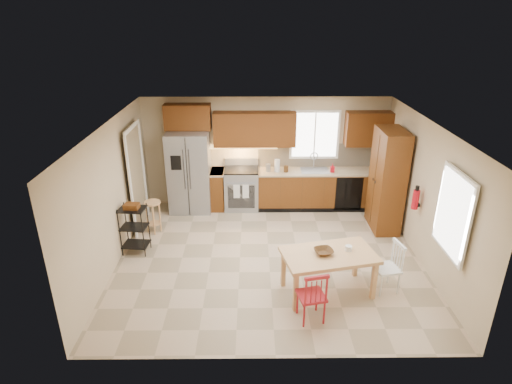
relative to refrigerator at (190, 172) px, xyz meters
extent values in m
plane|color=tan|center=(1.70, -2.12, -0.91)|extent=(5.50, 5.50, 0.00)
cube|color=silver|center=(1.70, -2.12, 1.59)|extent=(5.50, 5.00, 0.02)
cube|color=#CCB793|center=(1.70, 0.38, 0.34)|extent=(5.50, 0.02, 2.50)
cube|color=#CCB793|center=(1.70, -4.62, 0.34)|extent=(5.50, 0.02, 2.50)
cube|color=#CCB793|center=(-1.05, -2.12, 0.34)|extent=(0.02, 5.00, 2.50)
cube|color=#CCB793|center=(4.45, -2.12, 0.34)|extent=(0.02, 5.00, 2.50)
cube|color=gray|center=(0.00, 0.00, 0.00)|extent=(0.92, 0.75, 1.82)
cube|color=gray|center=(1.15, 0.06, -0.45)|extent=(0.76, 0.63, 0.92)
cube|color=#643312|center=(0.60, 0.08, -0.46)|extent=(0.30, 0.60, 0.90)
cube|color=#643312|center=(2.99, 0.08, -0.46)|extent=(2.92, 0.60, 0.90)
cube|color=black|center=(3.55, -0.22, -0.46)|extent=(0.60, 0.02, 0.78)
cube|color=#C7B596|center=(2.99, 0.36, 0.27)|extent=(2.92, 0.03, 0.55)
cube|color=#5A310F|center=(0.00, 0.20, 1.19)|extent=(1.00, 0.35, 0.55)
cube|color=#5A310F|center=(1.45, 0.20, 0.92)|extent=(1.80, 0.35, 0.75)
cube|color=#5A310F|center=(3.95, 0.20, 0.92)|extent=(1.00, 0.35, 0.75)
cube|color=white|center=(2.80, 0.35, 0.74)|extent=(1.12, 0.04, 1.12)
cube|color=gray|center=(2.80, 0.08, -0.05)|extent=(0.62, 0.46, 0.16)
cube|color=#FFBF66|center=(1.15, 0.17, 0.52)|extent=(1.60, 0.30, 0.01)
imported|color=#B40C18|center=(3.18, -0.02, 0.09)|extent=(0.09, 0.09, 0.19)
cylinder|color=silver|center=(1.95, 0.03, 0.13)|extent=(0.12, 0.12, 0.28)
cylinder|color=gray|center=(1.75, 0.03, 0.08)|extent=(0.11, 0.11, 0.18)
cylinder|color=#543316|center=(2.15, 0.00, 0.06)|extent=(0.10, 0.10, 0.14)
cube|color=#643312|center=(4.13, -0.93, 0.14)|extent=(0.50, 0.95, 2.10)
cylinder|color=#B40C18|center=(4.33, -1.98, 0.19)|extent=(0.12, 0.12, 0.36)
cube|color=white|center=(4.38, -3.27, 0.54)|extent=(0.04, 1.02, 1.32)
cube|color=#8C7A59|center=(-0.97, -0.82, 0.14)|extent=(0.04, 0.95, 2.10)
imported|color=#543316|center=(2.51, -3.18, -0.20)|extent=(0.35, 0.35, 0.07)
cylinder|color=silver|center=(2.92, -3.09, -0.17)|extent=(0.12, 0.12, 0.11)
camera|label=1|loc=(1.40, -8.94, 3.34)|focal=30.00mm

